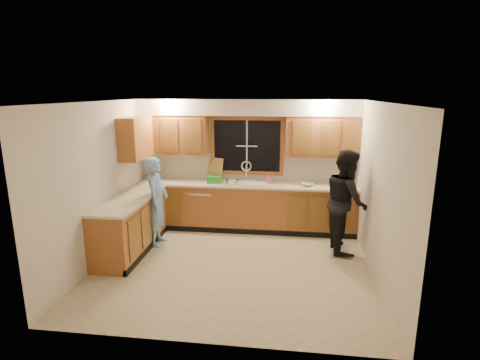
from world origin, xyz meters
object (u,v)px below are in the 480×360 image
(woman, at_px, (346,201))
(knife_block, at_px, (153,175))
(dish_crate, at_px, (214,179))
(bowl, at_px, (307,184))
(soap_bottle, at_px, (269,178))
(sink, at_px, (245,186))
(stove, at_px, (116,238))
(dishwasher, at_px, (202,207))
(man, at_px, (157,201))

(woman, distance_m, knife_block, 3.71)
(dish_crate, distance_m, bowl, 1.77)
(bowl, bearing_deg, woman, -50.48)
(woman, relative_size, soap_bottle, 8.66)
(knife_block, bearing_deg, bowl, -32.26)
(sink, distance_m, soap_bottle, 0.48)
(bowl, bearing_deg, soap_bottle, 169.30)
(stove, distance_m, dish_crate, 2.25)
(dishwasher, distance_m, bowl, 2.09)
(woman, bearing_deg, dish_crate, 66.69)
(woman, distance_m, dish_crate, 2.51)
(stove, bearing_deg, man, 67.97)
(knife_block, distance_m, bowl, 3.01)
(sink, relative_size, dishwasher, 1.05)
(dish_crate, bearing_deg, soap_bottle, 4.58)
(stove, xyz_separation_m, knife_block, (-0.04, 1.84, 0.58))
(stove, bearing_deg, sink, 45.39)
(dishwasher, bearing_deg, knife_block, 178.18)
(woman, bearing_deg, sink, 61.06)
(man, distance_m, soap_bottle, 2.16)
(dish_crate, bearing_deg, stove, -123.37)
(sink, bearing_deg, knife_block, 179.48)
(knife_block, xyz_separation_m, bowl, (3.01, -0.07, -0.08))
(stove, relative_size, bowl, 4.15)
(sink, xyz_separation_m, woman, (1.78, -0.79, 0.00))
(soap_bottle, relative_size, bowl, 0.92)
(dish_crate, bearing_deg, woman, -18.36)
(woman, relative_size, bowl, 7.98)
(dishwasher, relative_size, soap_bottle, 4.10)
(stove, relative_size, dish_crate, 3.25)
(stove, distance_m, woman, 3.75)
(man, xyz_separation_m, woman, (3.22, 0.15, 0.08))
(man, distance_m, knife_block, 1.06)
(bowl, bearing_deg, dish_crate, 178.28)
(dish_crate, height_order, soap_bottle, soap_bottle)
(sink, xyz_separation_m, soap_bottle, (0.45, 0.08, 0.16))
(dishwasher, xyz_separation_m, dish_crate, (0.25, 0.01, 0.57))
(knife_block, xyz_separation_m, dish_crate, (1.24, -0.02, -0.04))
(stove, bearing_deg, dishwasher, 62.31)
(dishwasher, relative_size, woman, 0.47)
(soap_bottle, bearing_deg, bowl, -10.70)
(man, relative_size, knife_block, 7.37)
(woman, xyz_separation_m, bowl, (-0.61, 0.74, 0.08))
(man, relative_size, bowl, 7.21)
(knife_block, bearing_deg, dishwasher, -32.70)
(bowl, bearing_deg, dishwasher, 178.84)
(dishwasher, xyz_separation_m, soap_bottle, (1.30, 0.10, 0.61))
(sink, bearing_deg, bowl, -2.71)
(knife_block, relative_size, dish_crate, 0.77)
(sink, height_order, woman, woman)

